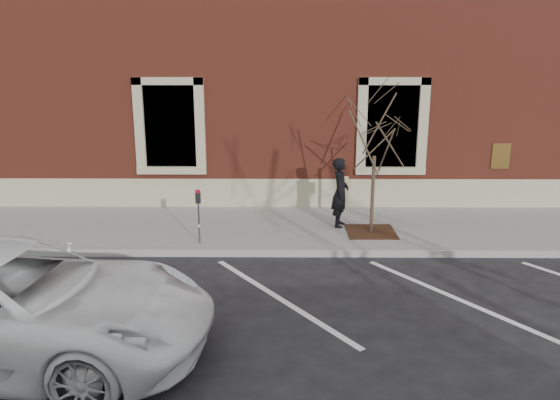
{
  "coord_description": "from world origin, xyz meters",
  "views": [
    {
      "loc": [
        0.1,
        -11.24,
        4.18
      ],
      "look_at": [
        0.0,
        0.6,
        1.1
      ],
      "focal_mm": 35.0,
      "sensor_mm": 36.0,
      "label": 1
    }
  ],
  "objects_px": {
    "white_truck": "(6,304)",
    "sapling": "(375,134)",
    "parking_meter": "(198,207)",
    "man": "(340,193)"
  },
  "relations": [
    {
      "from": "man",
      "to": "sapling",
      "type": "distance_m",
      "value": 1.73
    },
    {
      "from": "parking_meter",
      "to": "man",
      "type": "bearing_deg",
      "value": 29.99
    },
    {
      "from": "man",
      "to": "white_truck",
      "type": "distance_m",
      "value": 7.94
    },
    {
      "from": "sapling",
      "to": "white_truck",
      "type": "bearing_deg",
      "value": -138.06
    },
    {
      "from": "white_truck",
      "to": "sapling",
      "type": "bearing_deg",
      "value": -42.98
    },
    {
      "from": "man",
      "to": "parking_meter",
      "type": "bearing_deg",
      "value": 124.83
    },
    {
      "from": "parking_meter",
      "to": "sapling",
      "type": "bearing_deg",
      "value": 19.48
    },
    {
      "from": "man",
      "to": "parking_meter",
      "type": "relative_size",
      "value": 1.39
    },
    {
      "from": "parking_meter",
      "to": "white_truck",
      "type": "relative_size",
      "value": 0.21
    },
    {
      "from": "parking_meter",
      "to": "sapling",
      "type": "relative_size",
      "value": 0.37
    }
  ]
}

